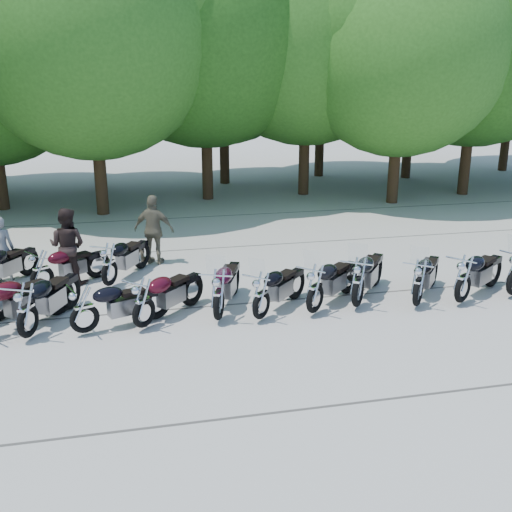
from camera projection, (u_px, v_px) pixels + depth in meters
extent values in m
plane|color=#9B958C|center=(272.00, 329.00, 12.07)|extent=(90.00, 90.00, 0.00)
cylinder|color=#3A2614|center=(99.00, 160.00, 21.24)|extent=(0.44, 0.44, 3.93)
sphere|color=#357721|center=(89.00, 29.00, 19.95)|extent=(8.70, 8.70, 8.70)
cylinder|color=#3A2614|center=(207.00, 148.00, 23.78)|extent=(0.44, 0.44, 4.13)
sphere|color=#286319|center=(204.00, 25.00, 22.42)|extent=(9.13, 9.13, 9.13)
cylinder|color=#3A2614|center=(304.00, 145.00, 24.72)|extent=(0.44, 0.44, 4.09)
sphere|color=#357721|center=(307.00, 28.00, 23.38)|extent=(9.04, 9.04, 9.04)
cylinder|color=#3A2614|center=(395.00, 157.00, 23.17)|extent=(0.44, 0.44, 3.62)
sphere|color=#357721|center=(402.00, 47.00, 21.98)|extent=(8.00, 8.00, 8.00)
cylinder|color=#3A2614|center=(467.00, 147.00, 24.76)|extent=(0.44, 0.44, 3.98)
sphere|color=#286319|center=(479.00, 33.00, 23.46)|extent=(8.79, 8.79, 8.79)
cylinder|color=#3A2614|center=(99.00, 149.00, 26.12)|extent=(0.44, 0.44, 3.42)
sphere|color=#286319|center=(92.00, 58.00, 24.99)|extent=(7.56, 7.56, 7.56)
cylinder|color=#3A2614|center=(224.00, 144.00, 27.27)|extent=(0.44, 0.44, 3.56)
sphere|color=#286319|center=(223.00, 53.00, 26.10)|extent=(7.88, 7.88, 7.88)
cylinder|color=#3A2614|center=(320.00, 137.00, 29.18)|extent=(0.44, 0.44, 3.76)
sphere|color=#286319|center=(323.00, 47.00, 27.95)|extent=(8.31, 8.31, 8.31)
cylinder|color=#3A2614|center=(408.00, 140.00, 28.73)|extent=(0.44, 0.44, 3.63)
sphere|color=#357721|center=(415.00, 52.00, 27.54)|extent=(8.02, 8.02, 8.02)
cylinder|color=#3A2614|center=(507.00, 128.00, 30.70)|extent=(0.44, 0.44, 4.37)
imported|color=gray|center=(2.00, 249.00, 14.68)|extent=(0.61, 0.41, 1.63)
imported|color=black|center=(67.00, 246.00, 14.47)|extent=(1.11, 1.00, 1.88)
imported|color=brown|center=(154.00, 230.00, 15.93)|extent=(1.20, 0.87, 1.88)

